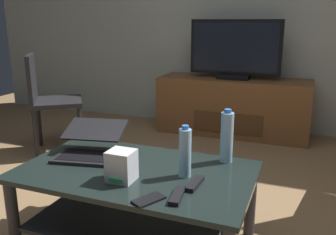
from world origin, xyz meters
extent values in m
cube|color=#A8B2A8|center=(0.00, 2.47, 1.40)|extent=(6.40, 0.12, 2.80)
cube|color=black|center=(0.03, -0.08, 0.43)|extent=(1.20, 0.71, 0.03)
cube|color=#2D2D33|center=(0.03, -0.08, 0.16)|extent=(1.05, 0.62, 0.02)
cylinder|color=#2D2D33|center=(-0.52, -0.38, 0.21)|extent=(0.06, 0.06, 0.42)
cylinder|color=#2D2D33|center=(-0.52, 0.23, 0.21)|extent=(0.06, 0.06, 0.42)
cylinder|color=#2D2D33|center=(0.58, 0.23, 0.21)|extent=(0.06, 0.06, 0.42)
cube|color=brown|center=(0.09, 2.15, 0.30)|extent=(1.58, 0.50, 0.60)
cube|color=#55351C|center=(0.09, 1.89, 0.18)|extent=(0.71, 0.01, 0.21)
cube|color=black|center=(0.09, 2.13, 0.62)|extent=(0.33, 0.20, 0.05)
cube|color=black|center=(0.09, 2.13, 0.93)|extent=(0.94, 0.04, 0.56)
cube|color=black|center=(0.09, 2.10, 0.93)|extent=(0.87, 0.01, 0.50)
cube|color=black|center=(-1.32, 1.01, 0.47)|extent=(0.61, 0.61, 0.04)
cube|color=black|center=(-1.48, 0.90, 0.69)|extent=(0.27, 0.36, 0.43)
cylinder|color=black|center=(-1.05, 0.97, 0.22)|extent=(0.04, 0.04, 0.45)
cylinder|color=black|center=(-1.27, 1.28, 0.22)|extent=(0.04, 0.04, 0.45)
cylinder|color=black|center=(-1.36, 0.75, 0.22)|extent=(0.04, 0.04, 0.45)
cylinder|color=black|center=(-1.58, 1.06, 0.22)|extent=(0.04, 0.04, 0.45)
cube|color=black|center=(-0.29, -0.04, 0.46)|extent=(0.38, 0.29, 0.02)
cube|color=black|center=(-0.29, -0.04, 0.47)|extent=(0.33, 0.23, 0.00)
cube|color=black|center=(-0.32, 0.10, 0.57)|extent=(0.38, 0.28, 0.07)
cube|color=#3F8CD8|center=(-0.32, 0.10, 0.57)|extent=(0.34, 0.25, 0.06)
cube|color=silver|center=(0.02, -0.22, 0.52)|extent=(0.12, 0.12, 0.15)
cube|color=#19D84C|center=(0.02, -0.28, 0.47)|extent=(0.07, 0.00, 0.01)
cylinder|color=#99C6E5|center=(0.29, -0.06, 0.57)|extent=(0.06, 0.06, 0.24)
cylinder|color=blue|center=(0.29, -0.06, 0.70)|extent=(0.03, 0.03, 0.02)
cylinder|color=#99C6E5|center=(0.44, 0.20, 0.58)|extent=(0.07, 0.07, 0.27)
cylinder|color=blue|center=(0.44, 0.20, 0.73)|extent=(0.04, 0.04, 0.02)
cube|color=black|center=(0.23, -0.36, 0.45)|extent=(0.13, 0.16, 0.01)
cube|color=black|center=(0.33, -0.29, 0.46)|extent=(0.06, 0.16, 0.02)
cube|color=black|center=(0.37, -0.15, 0.46)|extent=(0.05, 0.16, 0.02)
camera|label=1|loc=(0.81, -1.62, 1.19)|focal=38.49mm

